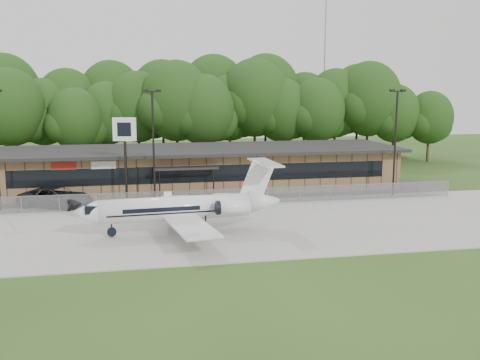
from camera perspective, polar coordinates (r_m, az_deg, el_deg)
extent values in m
plane|color=#2A4719|center=(33.25, 0.75, -8.30)|extent=(160.00, 160.00, 0.00)
cube|color=#9E9B93|center=(40.79, -1.55, -4.84)|extent=(64.00, 18.00, 0.08)
cube|color=#383835|center=(51.89, -3.64, -1.71)|extent=(50.00, 9.00, 0.06)
cube|color=brown|center=(55.95, -4.26, 1.16)|extent=(40.00, 10.00, 4.00)
cube|color=black|center=(50.98, -3.59, 0.67)|extent=(36.00, 0.08, 1.60)
cube|color=black|center=(55.18, -4.23, 3.29)|extent=(41.00, 11.50, 0.30)
cube|color=black|center=(50.09, -5.79, 1.29)|extent=(6.00, 1.60, 0.20)
cube|color=maroon|center=(50.80, -18.31, 1.42)|extent=(2.20, 0.06, 0.70)
cube|color=silver|center=(50.47, -14.36, 1.56)|extent=(2.20, 0.06, 0.70)
cube|color=gray|center=(47.37, -2.95, -1.92)|extent=(46.00, 0.03, 1.50)
cube|color=gray|center=(47.23, -2.96, -1.02)|extent=(46.00, 0.04, 0.04)
cylinder|color=gray|center=(83.96, 8.98, 11.09)|extent=(0.20, 0.20, 25.00)
cylinder|color=black|center=(47.77, -9.20, 3.23)|extent=(0.18, 0.18, 10.00)
cube|color=black|center=(47.48, -9.37, 9.30)|extent=(1.20, 0.12, 0.12)
cube|color=black|center=(47.47, -10.05, 9.36)|extent=(0.45, 0.30, 0.22)
cube|color=black|center=(47.50, -8.70, 9.40)|extent=(0.45, 0.30, 0.22)
cylinder|color=black|center=(53.65, 16.21, 3.67)|extent=(0.18, 0.18, 10.00)
cube|color=black|center=(53.39, 16.47, 9.06)|extent=(1.20, 0.12, 0.12)
cube|color=black|center=(53.14, 15.94, 9.16)|extent=(0.45, 0.30, 0.22)
cube|color=black|center=(53.65, 17.00, 9.11)|extent=(0.45, 0.30, 0.22)
cylinder|color=white|center=(38.33, -6.87, -3.12)|extent=(10.78, 2.35, 1.71)
cone|color=white|center=(38.06, -16.51, -3.54)|extent=(2.24, 1.84, 1.71)
cone|color=white|center=(39.64, 2.52, -2.39)|extent=(2.45, 1.85, 1.71)
cube|color=white|center=(35.12, -5.21, -5.08)|extent=(2.73, 6.55, 0.13)
cube|color=white|center=(41.92, -6.77, -2.68)|extent=(2.73, 6.55, 0.13)
cylinder|color=white|center=(37.69, -0.78, -3.01)|extent=(2.41, 1.10, 0.96)
cylinder|color=white|center=(40.24, -1.68, -2.20)|extent=(2.41, 1.10, 0.96)
cube|color=white|center=(39.20, 1.79, -0.21)|extent=(2.63, 0.31, 3.22)
cube|color=white|center=(39.17, 2.70, 1.75)|extent=(1.68, 4.99, 0.11)
cube|color=black|center=(37.97, -15.40, -3.06)|extent=(1.14, 1.34, 0.53)
cube|color=black|center=(38.96, -4.01, -5.05)|extent=(1.01, 2.61, 0.75)
cylinder|color=black|center=(38.37, -13.52, -5.53)|extent=(0.68, 0.68, 0.24)
imported|color=#2D2D2F|center=(49.52, -19.01, -1.76)|extent=(7.11, 5.40, 1.79)
cylinder|color=black|center=(48.21, -12.10, 1.67)|extent=(0.27, 0.27, 7.45)
cube|color=silver|center=(47.89, -12.23, 5.31)|extent=(2.05, 0.66, 2.05)
cube|color=black|center=(47.78, -12.26, 5.30)|extent=(1.19, 0.29, 1.21)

